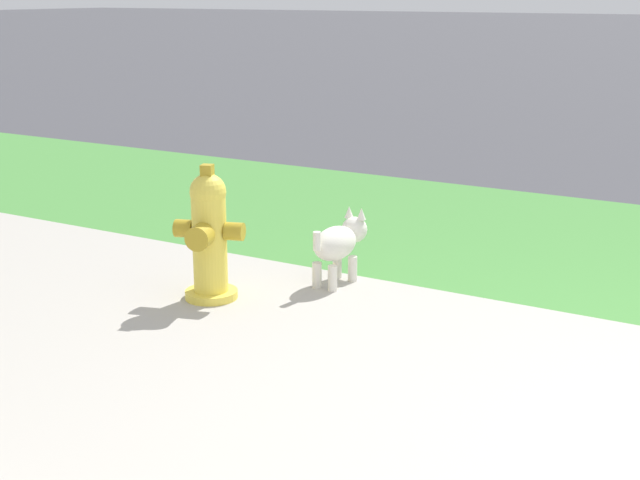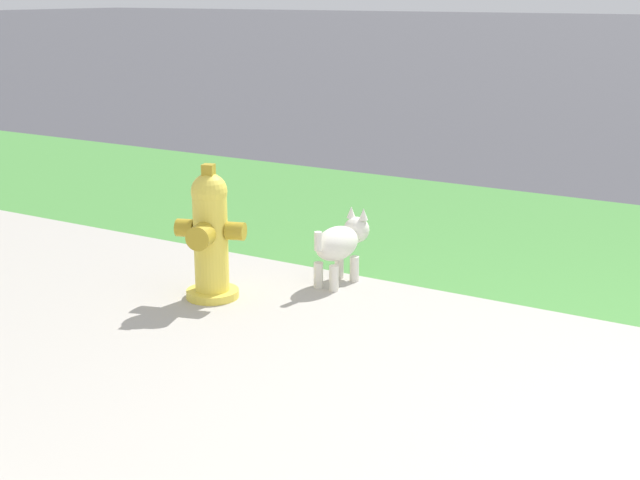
% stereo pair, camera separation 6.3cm
% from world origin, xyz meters
% --- Properties ---
extents(fire_hydrant_at_driveway, '(0.36, 0.33, 0.69)m').
position_xyz_m(fire_hydrant_at_driveway, '(-2.49, 0.60, 0.33)').
color(fire_hydrant_at_driveway, yellow).
rests_on(fire_hydrant_at_driveway, ground).
extents(small_white_dog, '(0.19, 0.46, 0.39)m').
position_xyz_m(small_white_dog, '(-2.06, 1.15, 0.23)').
color(small_white_dog, silver).
rests_on(small_white_dog, ground).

